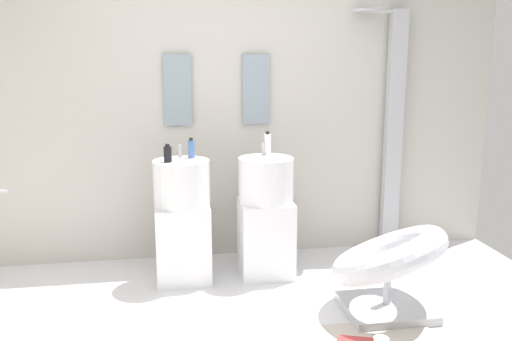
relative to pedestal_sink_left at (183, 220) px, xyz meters
name	(u,v)px	position (x,y,z in m)	size (l,w,h in m)	color
rear_partition	(217,102)	(0.32, 0.54, 0.83)	(4.80, 0.10, 2.60)	beige
pedestal_sink_left	(183,220)	(0.00, 0.00, 0.00)	(0.42, 0.42, 1.03)	white
pedestal_sink_right	(266,216)	(0.63, 0.00, 0.00)	(0.42, 0.42, 1.03)	white
vanity_mirror_left	(178,90)	(0.00, 0.47, 0.93)	(0.22, 0.03, 0.56)	#8C9EA8
vanity_mirror_right	(256,89)	(0.63, 0.47, 0.93)	(0.22, 0.03, 0.56)	#8C9EA8
shower_column	(392,127)	(1.80, 0.42, 0.61)	(0.49, 0.24, 2.05)	#B7BABF
lounge_chair	(388,262)	(1.31, -0.77, -0.12)	(1.10, 1.10, 0.65)	#B7BABF
soap_bottle_blue	(191,149)	(0.08, 0.09, 0.52)	(0.05, 0.05, 0.15)	#4C72B7
soap_bottle_white	(268,144)	(0.67, 0.12, 0.54)	(0.05, 0.05, 0.18)	white
soap_bottle_black	(168,154)	(-0.09, -0.05, 0.51)	(0.06, 0.06, 0.13)	black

